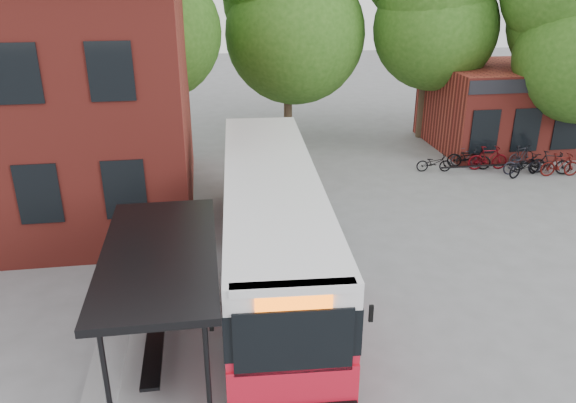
{
  "coord_description": "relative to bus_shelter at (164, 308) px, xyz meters",
  "views": [
    {
      "loc": [
        -3.39,
        -11.79,
        8.35
      ],
      "look_at": [
        -1.09,
        3.31,
        2.0
      ],
      "focal_mm": 35.0,
      "sensor_mm": 36.0,
      "label": 1
    }
  ],
  "objects": [
    {
      "name": "ground",
      "position": [
        4.5,
        1.0,
        -1.45
      ],
      "size": [
        100.0,
        100.0,
        0.0
      ],
      "primitive_type": "plane",
      "color": "slate"
    },
    {
      "name": "shop_row",
      "position": [
        19.5,
        15.0,
        0.55
      ],
      "size": [
        14.0,
        6.2,
        4.0
      ],
      "primitive_type": null,
      "color": "maroon",
      "rests_on": "ground"
    },
    {
      "name": "bus_shelter",
      "position": [
        0.0,
        0.0,
        0.0
      ],
      "size": [
        3.6,
        7.0,
        2.9
      ],
      "primitive_type": null,
      "color": "black",
      "rests_on": "ground"
    },
    {
      "name": "bike_rail",
      "position": [
        13.78,
        11.0,
        -1.26
      ],
      "size": [
        5.2,
        0.1,
        0.38
      ],
      "primitive_type": null,
      "color": "black",
      "rests_on": "ground"
    },
    {
      "name": "tree_0",
      "position": [
        -1.5,
        17.0,
        4.05
      ],
      "size": [
        7.92,
        7.92,
        11.0
      ],
      "primitive_type": null,
      "color": "#295516",
      "rests_on": "ground"
    },
    {
      "name": "tree_1",
      "position": [
        5.5,
        18.0,
        3.75
      ],
      "size": [
        7.92,
        7.92,
        10.4
      ],
      "primitive_type": null,
      "color": "#295516",
      "rests_on": "ground"
    },
    {
      "name": "tree_2",
      "position": [
        12.5,
        17.0,
        4.05
      ],
      "size": [
        7.92,
        7.92,
        11.0
      ],
      "primitive_type": null,
      "color": "#295516",
      "rests_on": "ground"
    },
    {
      "name": "tree_3",
      "position": [
        17.5,
        13.0,
        3.19
      ],
      "size": [
        7.04,
        7.04,
        9.28
      ],
      "primitive_type": null,
      "color": "#295516",
      "rests_on": "ground"
    },
    {
      "name": "city_bus",
      "position": [
        2.84,
        3.75,
        0.13
      ],
      "size": [
        3.34,
        12.55,
        3.16
      ],
      "primitive_type": null,
      "rotation": [
        0.0,
        0.0,
        -0.06
      ],
      "color": "red",
      "rests_on": "ground"
    },
    {
      "name": "bicycle_0",
      "position": [
        11.06,
        11.55,
        -1.04
      ],
      "size": [
        1.6,
        0.74,
        0.81
      ],
      "primitive_type": "imported",
      "rotation": [
        0.0,
        0.0,
        1.44
      ],
      "color": "black",
      "rests_on": "ground"
    },
    {
      "name": "bicycle_1",
      "position": [
        12.81,
        12.0,
        -1.01
      ],
      "size": [
        1.51,
        0.62,
        0.88
      ],
      "primitive_type": "imported",
      "rotation": [
        0.0,
        0.0,
        1.42
      ],
      "color": "#27252C",
      "rests_on": "ground"
    },
    {
      "name": "bicycle_2",
      "position": [
        12.78,
        11.73,
        -0.95
      ],
      "size": [
        2.01,
        1.35,
        1.0
      ],
      "primitive_type": "imported",
      "rotation": [
        0.0,
        0.0,
        1.17
      ],
      "color": "black",
      "rests_on": "ground"
    },
    {
      "name": "bicycle_3",
      "position": [
        13.53,
        11.43,
        -0.9
      ],
      "size": [
        1.84,
        0.6,
        1.09
      ],
      "primitive_type": "imported",
      "rotation": [
        0.0,
        0.0,
        1.52
      ],
      "color": "#50070C",
      "rests_on": "ground"
    },
    {
      "name": "bicycle_4",
      "position": [
        14.76,
        10.67,
        -0.99
      ],
      "size": [
        1.77,
        0.63,
        0.93
      ],
      "primitive_type": "imported",
      "rotation": [
        0.0,
        0.0,
        1.58
      ],
      "color": "black",
      "rests_on": "ground"
    },
    {
      "name": "bicycle_5",
      "position": [
        15.33,
        11.82,
        -0.97
      ],
      "size": [
        1.64,
        1.01,
        0.96
      ],
      "primitive_type": "imported",
      "rotation": [
        0.0,
        0.0,
        1.95
      ],
      "color": "black",
      "rests_on": "ground"
    },
    {
      "name": "bicycle_6",
      "position": [
        14.72,
        10.39,
        -0.95
      ],
      "size": [
        2.01,
        1.3,
        1.0
      ],
      "primitive_type": "imported",
      "rotation": [
        0.0,
        0.0,
        1.94
      ],
      "color": "black",
      "rests_on": "ground"
    },
    {
      "name": "bicycle_7",
      "position": [
        16.21,
        10.15,
        -0.93
      ],
      "size": [
        1.76,
        0.63,
        1.04
      ],
      "primitive_type": "imported",
      "rotation": [
        0.0,
        0.0,
        1.49
      ],
      "color": "#450D0B",
      "rests_on": "ground"
    },
    {
      "name": "bicycle_extra_0",
      "position": [
        16.01,
        10.52,
        -0.94
      ],
      "size": [
        1.74,
        1.06,
        1.01
      ],
      "primitive_type": "imported",
      "rotation": [
        0.0,
        0.0,
        1.2
      ],
      "color": "black",
      "rests_on": "ground"
    }
  ]
}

